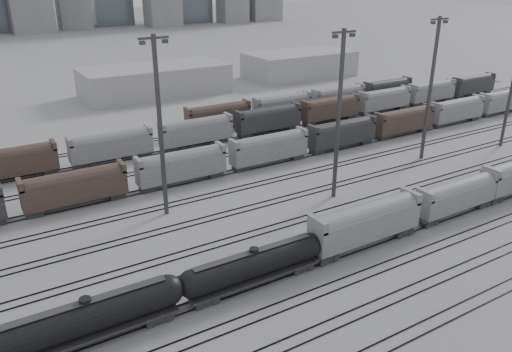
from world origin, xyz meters
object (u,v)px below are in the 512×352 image
hopper_car_a (366,221)px  light_mast_c (339,113)px  tank_car_b (254,265)px  hopper_car_b (457,195)px  tank_car_a (88,318)px

hopper_car_a → light_mast_c: light_mast_c is taller
tank_car_b → hopper_car_b: 33.73m
tank_car_a → hopper_car_b: hopper_car_b is taller
hopper_car_b → light_mast_c: bearing=128.2°
tank_car_b → hopper_car_a: (16.36, 0.00, 0.98)m
tank_car_b → light_mast_c: light_mast_c is taller
tank_car_a → hopper_car_b: (51.79, 0.00, 0.43)m
hopper_car_a → hopper_car_b: 17.37m
hopper_car_b → tank_car_a: bearing=180.0°
tank_car_b → hopper_car_b: size_ratio=1.26×
tank_car_b → hopper_car_a: bearing=0.0°
hopper_car_a → tank_car_a: bearing=180.0°
hopper_car_a → light_mast_c: 18.24m
tank_car_a → hopper_car_b: bearing=0.0°
tank_car_b → hopper_car_b: (33.72, 0.00, 0.58)m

